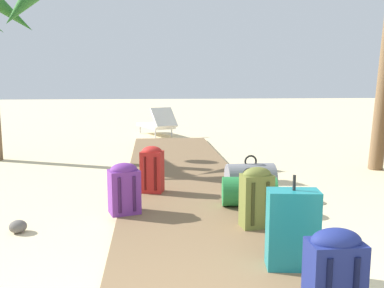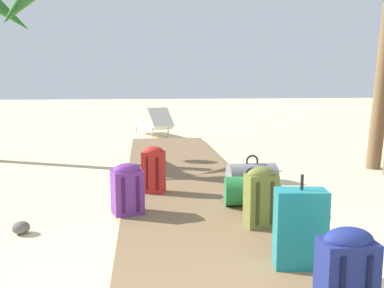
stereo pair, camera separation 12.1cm
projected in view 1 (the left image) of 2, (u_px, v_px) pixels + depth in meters
ground_plane at (191, 205)px, 5.09m from camera, size 60.00×60.00×0.00m
boardwalk at (185, 184)px, 5.99m from camera, size 1.69×9.15×0.08m
duffel_bag_green at (249, 191)px, 4.79m from camera, size 0.65×0.40×0.45m
duffel_bag_grey at (250, 178)px, 5.33m from camera, size 0.61×0.40×0.50m
backpack_red at (152, 168)px, 5.37m from camera, size 0.32×0.29×0.60m
backpack_purple at (124, 187)px, 4.51m from camera, size 0.37×0.32×0.56m
backpack_olive at (257, 196)px, 4.08m from camera, size 0.32×0.25×0.60m
suitcase_teal at (292, 229)px, 3.18m from camera, size 0.41×0.26×0.73m
backpack_navy at (335, 275)px, 2.43m from camera, size 0.32×0.23×0.59m
lounge_chair at (157, 124)px, 11.54m from camera, size 1.14×1.65×0.79m
rock_right_near at (286, 201)px, 5.00m from camera, size 0.32×0.35×0.17m
rock_left_near at (18, 226)px, 4.18m from camera, size 0.23×0.23×0.13m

